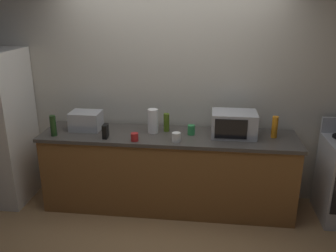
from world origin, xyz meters
name	(u,v)px	position (x,y,z in m)	size (l,w,h in m)	color
ground_plane	(164,225)	(0.00, 0.00, 0.00)	(8.00, 8.00, 0.00)	#A87F51
back_wall	(172,87)	(0.00, 0.81, 1.35)	(6.40, 0.10, 2.70)	beige
counter_run	(168,171)	(0.00, 0.40, 0.45)	(2.84, 0.64, 0.90)	brown
microwave	(234,124)	(0.72, 0.45, 1.04)	(0.48, 0.35, 0.27)	#B7BABF
toaster_oven	(86,121)	(-0.95, 0.46, 1.01)	(0.34, 0.26, 0.21)	#B7BABF
paper_towel_roll	(153,121)	(-0.18, 0.45, 1.04)	(0.12, 0.12, 0.27)	white
cordless_phone	(105,131)	(-0.66, 0.22, 0.98)	(0.05, 0.11, 0.15)	black
bottle_dish_soap	(275,127)	(1.15, 0.45, 1.02)	(0.06, 0.06, 0.24)	orange
bottle_olive_oil	(166,122)	(-0.03, 0.51, 1.00)	(0.07, 0.07, 0.21)	#4C6B19
bottle_wine	(53,126)	(-1.24, 0.22, 1.02)	(0.07, 0.07, 0.23)	#1E3F19
mug_green	(191,130)	(0.25, 0.43, 0.95)	(0.08, 0.08, 0.11)	#2D8C47
mug_red	(135,137)	(-0.33, 0.17, 0.94)	(0.08, 0.08, 0.09)	red
mug_white	(176,137)	(0.11, 0.20, 0.95)	(0.09, 0.09, 0.10)	white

